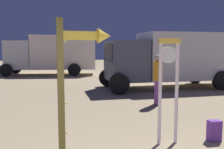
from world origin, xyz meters
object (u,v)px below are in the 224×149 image
arrow_sign (77,70)px  box_truck_near (177,57)px  standing_clock (169,81)px  person_distant (158,77)px  box_truck_far (53,53)px  backpack (214,131)px

arrow_sign → box_truck_near: bearing=53.3°
standing_clock → person_distant: 3.63m
standing_clock → box_truck_far: bearing=99.7°
backpack → box_truck_far: size_ratio=0.06×
box_truck_near → person_distant: bearing=-125.8°
arrow_sign → backpack: size_ratio=5.48×
arrow_sign → person_distant: (3.11, 4.07, -0.65)m
box_truck_near → box_truck_far: size_ratio=1.00×
person_distant → box_truck_near: 4.18m
arrow_sign → backpack: (2.93, 0.57, -1.41)m
box_truck_far → backpack: bearing=-76.5°
person_distant → box_truck_far: bearing=108.4°
box_truck_near → arrow_sign: bearing=-126.7°
box_truck_near → box_truck_far: 9.80m
box_truck_near → box_truck_far: box_truck_far is taller
arrow_sign → box_truck_near: size_ratio=0.35×
standing_clock → box_truck_near: 7.69m
arrow_sign → box_truck_far: bearing=92.1°
standing_clock → arrow_sign: size_ratio=0.89×
standing_clock → arrow_sign: 2.03m
standing_clock → box_truck_far: size_ratio=0.31×
arrow_sign → box_truck_far: size_ratio=0.35×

